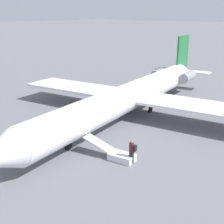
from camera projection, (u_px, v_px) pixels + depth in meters
The scene contains 4 objects.
ground_plane at pixel (127, 118), 31.05m from camera, with size 600.00×600.00×0.00m, color slate.
airplane_main at pixel (132, 95), 31.23m from camera, with size 34.37×26.54×7.08m.
boarding_stairs at pixel (117, 154), 22.20m from camera, with size 1.72×4.13×1.74m.
passenger at pixel (132, 150), 21.39m from camera, with size 0.38×0.56×1.74m.
Camera 1 is at (22.80, 18.60, 10.06)m, focal length 50.00 mm.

